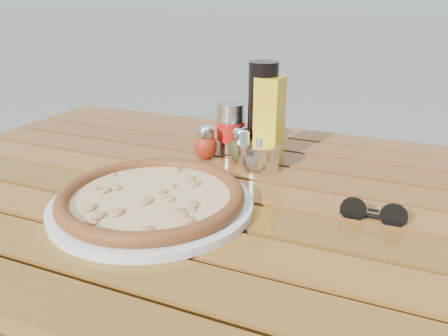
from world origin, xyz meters
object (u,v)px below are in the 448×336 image
at_px(plate, 152,204).
at_px(sunglasses, 373,213).
at_px(pepper_shaker, 206,143).
at_px(dark_bottle, 262,111).
at_px(pizza, 152,196).
at_px(oregano_shaker, 241,146).
at_px(soda_can, 231,129).
at_px(table, 220,219).
at_px(parmesan_tin, 259,155).
at_px(olive_oil_cruet, 269,119).

bearing_deg(plate, sunglasses, 15.31).
xyz_separation_m(pepper_shaker, dark_bottle, (0.12, 0.06, 0.07)).
height_order(plate, pizza, pizza).
height_order(oregano_shaker, soda_can, soda_can).
relative_size(pizza, dark_bottle, 2.09).
distance_m(pizza, sunglasses, 0.38).
xyz_separation_m(table, dark_bottle, (0.02, 0.19, 0.19)).
relative_size(table, soda_can, 11.67).
bearing_deg(oregano_shaker, pepper_shaker, -171.56).
bearing_deg(sunglasses, pepper_shaker, 155.60).
bearing_deg(parmesan_tin, olive_oil_cruet, 88.65).
bearing_deg(olive_oil_cruet, soda_can, 172.26).
relative_size(soda_can, parmesan_tin, 1.00).
bearing_deg(dark_bottle, oregano_shaker, -126.46).
height_order(table, plate, plate).
height_order(oregano_shaker, parmesan_tin, oregano_shaker).
relative_size(table, sunglasses, 12.73).
distance_m(pepper_shaker, parmesan_tin, 0.13).
relative_size(table, pepper_shaker, 17.07).
relative_size(plate, oregano_shaker, 4.39).
bearing_deg(pepper_shaker, sunglasses, -23.21).
height_order(parmesan_tin, sunglasses, parmesan_tin).
distance_m(dark_bottle, sunglasses, 0.36).
bearing_deg(parmesan_tin, table, -109.15).
xyz_separation_m(table, plate, (-0.07, -0.14, 0.08)).
bearing_deg(dark_bottle, table, -97.06).
bearing_deg(pepper_shaker, plate, -85.69).
distance_m(pepper_shaker, dark_bottle, 0.15).
relative_size(olive_oil_cruet, sunglasses, 1.91).
height_order(plate, dark_bottle, dark_bottle).
relative_size(pizza, soda_can, 3.83).
bearing_deg(sunglasses, parmesan_tin, 147.50).
bearing_deg(dark_bottle, plate, -106.45).
bearing_deg(dark_bottle, sunglasses, -39.45).
relative_size(pizza, oregano_shaker, 5.61).
distance_m(dark_bottle, soda_can, 0.09).
bearing_deg(soda_can, parmesan_tin, -37.74).
xyz_separation_m(pepper_shaker, parmesan_tin, (0.13, -0.01, -0.01)).
bearing_deg(sunglasses, soda_can, 145.62).
distance_m(oregano_shaker, sunglasses, 0.35).
bearing_deg(plate, olive_oil_cruet, 70.07).
relative_size(oregano_shaker, dark_bottle, 0.37).
bearing_deg(table, parmesan_tin, 70.85).
bearing_deg(sunglasses, plate, -165.88).
bearing_deg(oregano_shaker, pizza, -102.58).
xyz_separation_m(table, oregano_shaker, (-0.01, 0.14, 0.11)).
height_order(plate, sunglasses, sunglasses).
bearing_deg(table, dark_bottle, 82.94).
bearing_deg(dark_bottle, parmesan_tin, -75.61).
bearing_deg(parmesan_tin, oregano_shaker, 154.97).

